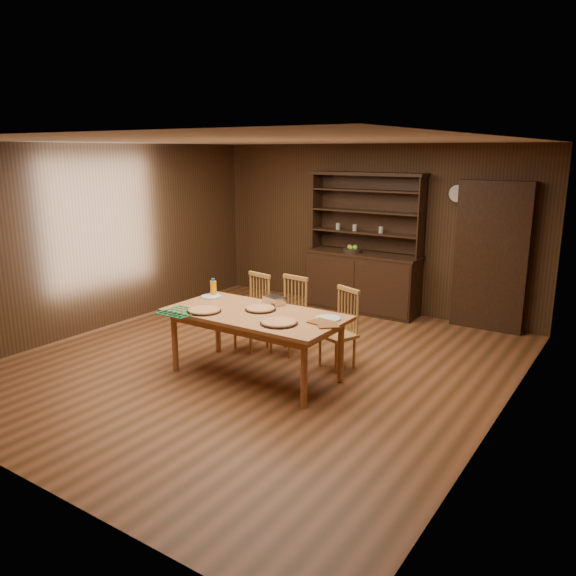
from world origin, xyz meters
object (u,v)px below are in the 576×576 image
Objects in this scene: dining_table at (255,319)px; chair_right at (342,325)px; chair_center at (291,313)px; china_hutch at (363,274)px; juice_bottle at (213,288)px; chair_left at (255,309)px.

chair_right is at bearing 51.27° from dining_table.
chair_center reaches higher than chair_right.
china_hutch is 2.30× the size of chair_right.
china_hutch reaches higher than dining_table.
chair_center is 4.53× the size of juice_bottle.
chair_center is (-0.11, 0.89, -0.16)m from dining_table.
chair_right is at bearing 12.62° from chair_left.
dining_table is at bearing -41.86° from chair_left.
chair_right reaches higher than dining_table.
china_hutch is 2.24× the size of chair_left.
china_hutch is 3.10m from dining_table.
china_hutch is 2.23× the size of chair_center.
dining_table is 1.06m from chair_right.
chair_left reaches higher than juice_bottle.
chair_left is 1.25m from chair_right.
chair_left is at bearing -161.32° from chair_center.
dining_table is at bearing -86.34° from china_hutch.
china_hutch reaches higher than chair_right.
chair_right is 1.65m from juice_bottle.
chair_right is (0.77, -0.07, -0.02)m from chair_center.
chair_center is 1.03× the size of chair_right.
chair_left reaches higher than dining_table.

